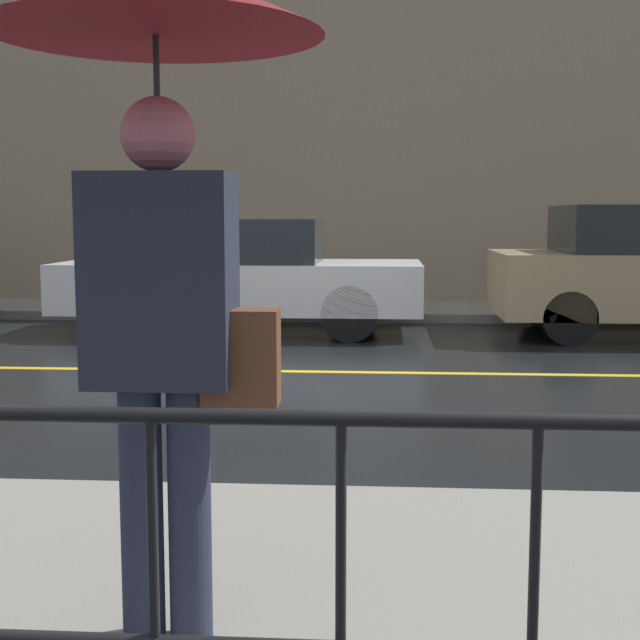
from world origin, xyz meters
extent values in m
plane|color=black|center=(0.00, 0.00, 0.00)|extent=(80.00, 80.00, 0.00)
cube|color=gray|center=(0.00, -5.38, 0.06)|extent=(28.00, 2.79, 0.13)
cube|color=gray|center=(0.00, 4.99, 0.06)|extent=(28.00, 2.01, 0.13)
cube|color=gold|center=(0.00, 0.00, 0.00)|extent=(25.20, 0.12, 0.01)
cube|color=gray|center=(0.00, 6.14, 3.44)|extent=(28.00, 0.30, 6.88)
cylinder|color=black|center=(0.41, -6.52, 0.59)|extent=(0.02, 0.02, 0.94)
cylinder|color=black|center=(0.83, -6.52, 0.59)|extent=(0.02, 0.02, 0.94)
cylinder|color=black|center=(1.24, -6.52, 0.59)|extent=(0.02, 0.02, 0.94)
cylinder|color=#23283D|center=(0.14, -5.64, 0.54)|extent=(0.14, 0.14, 0.84)
cylinder|color=#23283D|center=(0.30, -5.64, 0.54)|extent=(0.14, 0.14, 0.84)
cube|color=#232838|center=(0.22, -5.64, 1.29)|extent=(0.45, 0.27, 0.66)
sphere|color=#BC6874|center=(0.22, -5.64, 1.74)|extent=(0.23, 0.23, 0.23)
cylinder|color=#262628|center=(0.22, -5.64, 1.66)|extent=(0.02, 0.02, 0.74)
cube|color=brown|center=(0.47, -5.64, 1.05)|extent=(0.24, 0.12, 0.30)
cube|color=silver|center=(-0.89, 2.84, 0.59)|extent=(4.55, 1.76, 0.61)
cube|color=#1E2328|center=(-1.07, 2.84, 1.17)|extent=(2.37, 1.61, 0.54)
cylinder|color=black|center=(0.52, 3.61, 0.34)|extent=(0.68, 0.22, 0.68)
cylinder|color=black|center=(0.52, 2.07, 0.34)|extent=(0.68, 0.22, 0.68)
cylinder|color=black|center=(-2.30, 3.61, 0.34)|extent=(0.68, 0.22, 0.68)
cylinder|color=black|center=(-2.30, 2.07, 0.34)|extent=(0.68, 0.22, 0.68)
cylinder|color=black|center=(3.06, 3.69, 0.31)|extent=(0.63, 0.22, 0.63)
cylinder|color=black|center=(3.06, 1.98, 0.31)|extent=(0.63, 0.22, 0.63)
camera|label=1|loc=(0.91, -8.37, 1.49)|focal=50.00mm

